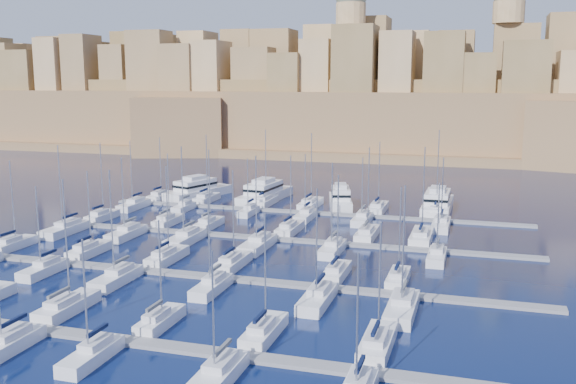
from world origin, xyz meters
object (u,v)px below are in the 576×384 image
(motor_yacht_b, at_px, (265,193))
(sailboat_2, at_px, (67,306))
(sailboat_4, at_px, (264,331))
(motor_yacht_c, at_px, (340,199))
(motor_yacht_d, at_px, (438,202))
(motor_yacht_a, at_px, (197,190))

(motor_yacht_b, bearing_deg, sailboat_2, -89.41)
(sailboat_4, xyz_separation_m, motor_yacht_c, (-7.10, 69.19, 0.99))
(motor_yacht_c, height_order, motor_yacht_d, same)
(sailboat_4, distance_m, motor_yacht_b, 75.40)
(motor_yacht_a, distance_m, motor_yacht_d, 52.52)
(motor_yacht_a, distance_m, motor_yacht_c, 33.03)
(motor_yacht_d, bearing_deg, sailboat_2, -117.09)
(sailboat_4, xyz_separation_m, motor_yacht_a, (-40.11, 70.66, 0.99))
(motor_yacht_a, bearing_deg, motor_yacht_b, 2.52)
(sailboat_2, height_order, motor_yacht_b, sailboat_2)
(sailboat_4, relative_size, motor_yacht_b, 0.68)
(motor_yacht_c, xyz_separation_m, motor_yacht_d, (19.52, 1.61, -0.00))
(sailboat_2, bearing_deg, sailboat_4, -0.83)
(motor_yacht_b, bearing_deg, sailboat_4, -71.14)
(motor_yacht_c, bearing_deg, motor_yacht_a, 177.46)
(sailboat_4, xyz_separation_m, motor_yacht_b, (-24.37, 71.35, 0.99))
(sailboat_2, relative_size, motor_yacht_c, 1.04)
(motor_yacht_d, bearing_deg, motor_yacht_b, 179.15)
(sailboat_2, distance_m, motor_yacht_b, 71.01)
(sailboat_4, distance_m, motor_yacht_c, 69.56)
(sailboat_4, relative_size, motor_yacht_c, 0.88)
(motor_yacht_c, relative_size, motor_yacht_d, 0.84)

